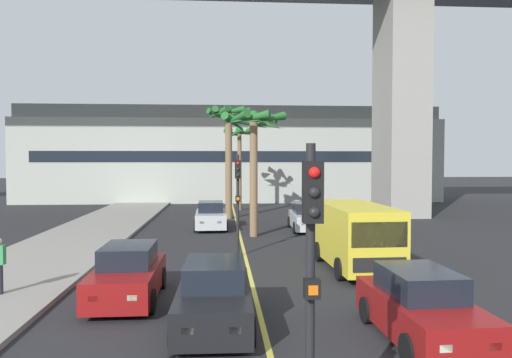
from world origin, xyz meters
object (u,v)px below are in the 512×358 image
(car_queue_front, at_px, (214,297))
(car_queue_second, at_px, (128,275))
(delivery_van, at_px, (355,234))
(traffic_light_median_far, at_px, (238,191))
(car_queue_fourth, at_px, (211,216))
(car_queue_third, at_px, (421,308))
(traffic_light_median_near, at_px, (311,263))
(palm_tree_far_median, at_px, (239,142))
(car_queue_fifth, at_px, (307,218))
(palm_tree_near_median, at_px, (253,135))
(palm_tree_mid_median, at_px, (229,130))

(car_queue_front, bearing_deg, car_queue_second, 135.35)
(delivery_van, bearing_deg, traffic_light_median_far, 146.99)
(car_queue_front, distance_m, car_queue_fourth, 16.82)
(car_queue_third, xyz_separation_m, traffic_light_median_near, (-3.28, -4.44, 1.99))
(car_queue_third, distance_m, traffic_light_median_near, 5.86)
(car_queue_third, bearing_deg, palm_tree_far_median, 95.95)
(car_queue_fifth, height_order, traffic_light_median_far, traffic_light_median_far)
(car_queue_third, relative_size, traffic_light_median_near, 0.99)
(traffic_light_median_near, bearing_deg, traffic_light_median_far, 91.75)
(car_queue_third, bearing_deg, palm_tree_near_median, 100.33)
(delivery_van, bearing_deg, car_queue_fifth, 90.04)
(traffic_light_median_near, bearing_deg, palm_tree_near_median, 88.39)
(car_queue_third, relative_size, traffic_light_median_far, 0.99)
(car_queue_front, bearing_deg, palm_tree_mid_median, 88.17)
(car_queue_fourth, bearing_deg, palm_tree_far_median, 78.67)
(car_queue_fifth, xyz_separation_m, traffic_light_median_near, (-3.71, -21.45, 1.99))
(car_queue_front, relative_size, car_queue_second, 1.00)
(car_queue_second, relative_size, palm_tree_far_median, 0.62)
(car_queue_front, distance_m, palm_tree_mid_median, 22.30)
(delivery_van, distance_m, palm_tree_near_median, 9.47)
(car_queue_fifth, distance_m, palm_tree_far_median, 12.61)
(car_queue_front, distance_m, palm_tree_near_median, 14.64)
(car_queue_fourth, relative_size, car_queue_fifth, 1.00)
(traffic_light_median_near, distance_m, palm_tree_far_median, 32.78)
(car_queue_third, height_order, delivery_van, delivery_van)
(car_queue_fourth, xyz_separation_m, car_queue_fifth, (5.43, -1.01, 0.00))
(car_queue_second, relative_size, traffic_light_median_near, 0.98)
(car_queue_third, height_order, car_queue_fourth, same)
(car_queue_front, height_order, traffic_light_median_far, traffic_light_median_far)
(car_queue_third, height_order, palm_tree_mid_median, palm_tree_mid_median)
(car_queue_fourth, xyz_separation_m, delivery_van, (5.44, -11.00, 0.57))
(palm_tree_near_median, xyz_separation_m, palm_tree_far_median, (-0.21, 13.25, 0.08))
(car_queue_fourth, bearing_deg, car_queue_fifth, -10.49)
(traffic_light_median_far, relative_size, palm_tree_near_median, 0.64)
(car_queue_third, height_order, palm_tree_far_median, palm_tree_far_median)
(palm_tree_near_median, xyz_separation_m, palm_tree_mid_median, (-1.15, 7.88, 0.67))
(car_queue_fourth, height_order, traffic_light_median_near, traffic_light_median_near)
(delivery_van, height_order, traffic_light_median_near, traffic_light_median_near)
(car_queue_fifth, relative_size, palm_tree_near_median, 0.63)
(car_queue_fourth, bearing_deg, traffic_light_median_near, -85.63)
(car_queue_third, xyz_separation_m, delivery_van, (0.44, 7.01, 0.57))
(traffic_light_median_near, xyz_separation_m, palm_tree_far_median, (0.33, 32.67, 2.66))
(car_queue_front, relative_size, traffic_light_median_far, 0.98)
(car_queue_fifth, bearing_deg, delivery_van, -89.96)
(car_queue_second, relative_size, car_queue_third, 0.99)
(palm_tree_far_median, bearing_deg, delivery_van, -80.93)
(car_queue_front, height_order, palm_tree_mid_median, palm_tree_mid_median)
(traffic_light_median_near, xyz_separation_m, traffic_light_median_far, (-0.43, 14.15, 0.00))
(delivery_van, height_order, palm_tree_near_median, palm_tree_near_median)
(car_queue_front, relative_size, car_queue_fourth, 1.00)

